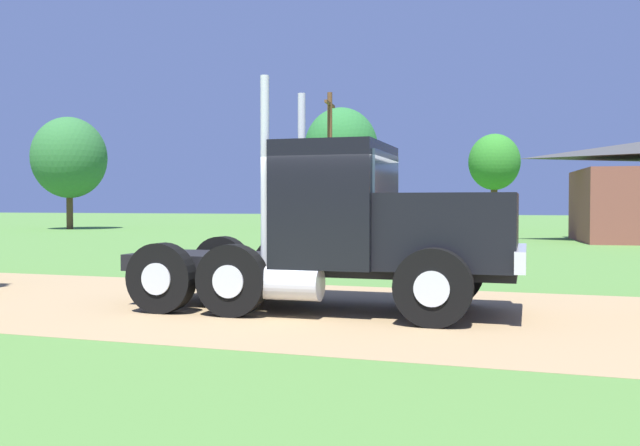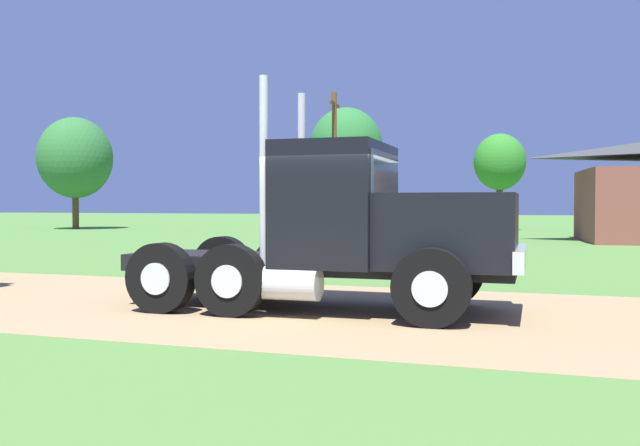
# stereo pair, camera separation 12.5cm
# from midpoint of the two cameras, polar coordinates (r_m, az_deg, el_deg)

# --- Properties ---
(ground_plane) EXTENTS (200.00, 200.00, 0.00)m
(ground_plane) POSITION_cam_midpoint_polar(r_m,az_deg,el_deg) (11.49, 0.50, -7.25)
(ground_plane) COLOR #4F7D36
(dirt_track) EXTENTS (120.00, 6.64, 0.01)m
(dirt_track) POSITION_cam_midpoint_polar(r_m,az_deg,el_deg) (11.49, 0.50, -7.23)
(dirt_track) COLOR #A08259
(dirt_track) RESTS_ON ground_plane
(truck_foreground_white) EXTENTS (6.68, 2.73, 3.78)m
(truck_foreground_white) POSITION_cam_midpoint_polar(r_m,az_deg,el_deg) (11.28, 3.38, -0.70)
(truck_foreground_white) COLOR black
(truck_foreground_white) RESTS_ON ground_plane
(utility_pole_near) EXTENTS (0.37, 2.20, 7.55)m
(utility_pole_near) POSITION_cam_midpoint_polar(r_m,az_deg,el_deg) (35.85, 1.29, 5.22)
(utility_pole_near) COLOR brown
(utility_pole_near) RESTS_ON ground_plane
(tree_left) EXTENTS (5.09, 5.09, 7.76)m
(tree_left) POSITION_cam_midpoint_polar(r_m,az_deg,el_deg) (50.74, -19.61, 5.11)
(tree_left) COLOR #513823
(tree_left) RESTS_ON ground_plane
(tree_mid) EXTENTS (5.29, 5.29, 8.69)m
(tree_mid) POSITION_cam_midpoint_polar(r_m,az_deg,el_deg) (49.72, 2.26, 6.22)
(tree_mid) COLOR #513823
(tree_mid) RESTS_ON ground_plane
(tree_right) EXTENTS (3.37, 3.37, 6.38)m
(tree_right) POSITION_cam_midpoint_polar(r_m,az_deg,el_deg) (46.78, 14.78, 4.88)
(tree_right) COLOR #513823
(tree_right) RESTS_ON ground_plane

